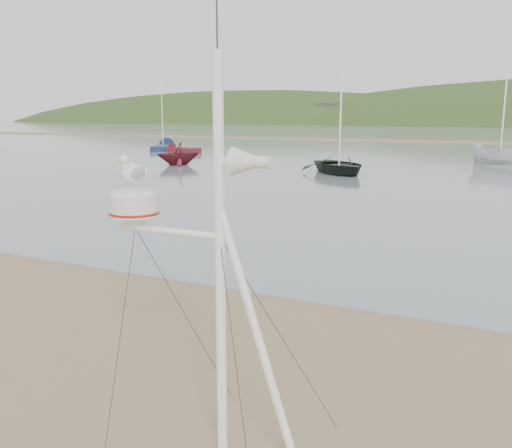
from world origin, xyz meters
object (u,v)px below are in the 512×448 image
at_px(dinghy_red_far, 176,150).
at_px(mast_rig, 214,349).
at_px(boat_red, 178,144).
at_px(sailboat_blue_near, 166,146).
at_px(boat_dark, 340,133).
at_px(boat_white, 502,135).

bearing_deg(dinghy_red_far, mast_rig, -55.25).
height_order(boat_red, sailboat_blue_near, sailboat_blue_near).
relative_size(mast_rig, boat_red, 1.66).
xyz_separation_m(mast_rig, boat_red, (-19.23, 27.74, 0.33)).
height_order(dinghy_red_far, sailboat_blue_near, sailboat_blue_near).
height_order(mast_rig, sailboat_blue_near, sailboat_blue_near).
distance_m(boat_red, dinghy_red_far, 13.42).
distance_m(boat_dark, dinghy_red_far, 23.01).
distance_m(boat_dark, boat_white, 12.64).
distance_m(dinghy_red_far, sailboat_blue_near, 5.41).
bearing_deg(boat_red, sailboat_blue_near, 166.67).
height_order(mast_rig, boat_red, mast_rig).
distance_m(mast_rig, dinghy_red_far, 47.13).
bearing_deg(dinghy_red_far, boat_red, -55.17).
distance_m(boat_dark, boat_red, 12.11).
bearing_deg(boat_white, boat_dark, 160.83).
xyz_separation_m(boat_red, boat_white, (20.50, 8.63, 0.62)).
bearing_deg(boat_red, boat_white, 61.57).
distance_m(mast_rig, boat_dark, 27.95).
distance_m(mast_rig, sailboat_blue_near, 52.45).
bearing_deg(sailboat_blue_near, dinghy_red_far, -44.39).
xyz_separation_m(dinghy_red_far, sailboat_blue_near, (-3.86, 3.78, 0.01)).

